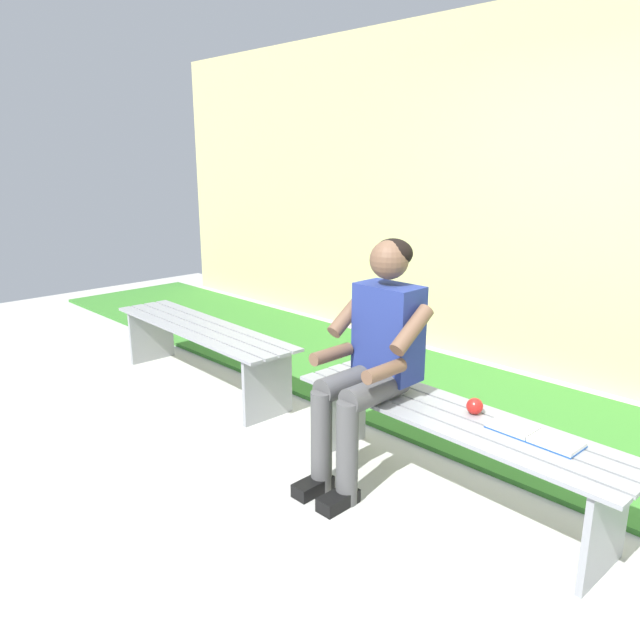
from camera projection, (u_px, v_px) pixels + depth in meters
The scene contains 8 objects.
ground_plane at pixel (159, 494), 3.09m from camera, with size 10.00×7.00×0.04m, color #B2B2AD.
grass_strip at pixel (409, 384), 4.50m from camera, with size 9.00×1.49×0.03m, color #387A2D.
brick_wall at pixel (566, 195), 4.43m from camera, with size 9.50×0.24×2.79m, color #D1C684.
bench_near at pixel (451, 435), 2.91m from camera, with size 1.78×0.49×0.47m.
bench_far at pixel (201, 340), 4.42m from camera, with size 1.86×0.49×0.47m.
person_seated at pixel (373, 352), 3.05m from camera, with size 0.50×0.69×1.27m.
apple at pixel (475, 406), 2.87m from camera, with size 0.08×0.08×0.08m, color red.
book_open at pixel (534, 435), 2.64m from camera, with size 0.42×0.17×0.02m.
Camera 1 is at (-1.46, 2.32, 1.67)m, focal length 33.49 mm.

